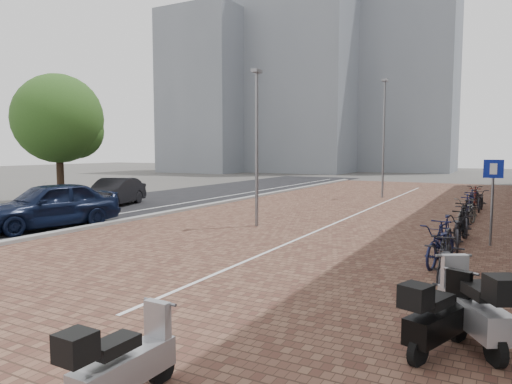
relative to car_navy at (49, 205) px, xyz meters
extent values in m
plane|color=#474442|center=(6.50, -2.51, -0.83)|extent=(140.00, 140.00, 0.00)
cube|color=brown|center=(8.50, 9.49, -0.82)|extent=(14.50, 42.00, 0.04)
cube|color=black|center=(-2.50, 9.49, -0.83)|extent=(8.00, 50.00, 0.03)
cube|color=gray|center=(1.40, 9.49, -0.76)|extent=(0.35, 42.00, 0.14)
cube|color=white|center=(-0.50, 9.49, -0.81)|extent=(0.12, 44.00, 0.00)
cube|color=white|center=(8.70, 9.49, -0.80)|extent=(0.10, 30.00, 0.00)
cube|color=gray|center=(-9.50, 45.49, 15.17)|extent=(14.00, 12.00, 32.00)
cube|color=gray|center=(2.50, 52.49, 12.17)|extent=(12.00, 10.00, 26.00)
cube|color=gray|center=(-19.50, 39.49, 9.17)|extent=(10.00, 10.00, 20.00)
imported|color=black|center=(0.00, 0.00, 0.00)|extent=(3.00, 5.20, 1.66)
imported|color=black|center=(-2.85, 5.97, -0.13)|extent=(2.63, 4.50, 1.40)
cylinder|color=slate|center=(14.00, 3.87, 0.32)|extent=(0.07, 0.07, 2.31)
cube|color=navy|center=(14.00, 3.84, 1.42)|extent=(0.52, 0.04, 0.52)
cylinder|color=gray|center=(6.39, 3.75, 1.96)|extent=(0.12, 0.12, 5.57)
cylinder|color=slate|center=(7.98, 16.34, 2.55)|extent=(0.12, 0.12, 6.77)
cylinder|color=#382619|center=(-6.50, 5.79, 0.64)|extent=(0.38, 0.38, 2.95)
sphere|color=#294C1A|center=(-6.50, 5.79, 3.60)|extent=(4.64, 4.64, 4.64)
sphere|color=#294C1A|center=(-5.97, 6.42, 2.96)|extent=(2.95, 2.95, 2.95)
imported|color=black|center=(13.38, -1.51, -0.31)|extent=(0.72, 1.98, 1.04)
imported|color=black|center=(13.24, -0.36, -0.31)|extent=(0.55, 1.76, 1.05)
imported|color=#131636|center=(13.02, 0.79, -0.31)|extent=(1.03, 2.06, 1.04)
imported|color=#15183B|center=(12.95, 1.94, -0.31)|extent=(0.69, 1.79, 1.05)
imported|color=black|center=(13.18, 3.09, -0.31)|extent=(0.92, 2.04, 1.04)
imported|color=black|center=(13.20, 4.24, -0.31)|extent=(0.55, 1.76, 1.05)
imported|color=#222227|center=(13.22, 5.39, -0.31)|extent=(0.94, 2.05, 1.04)
imported|color=black|center=(13.10, 6.54, -0.31)|extent=(0.64, 1.78, 1.05)
imported|color=#53524C|center=(13.13, 7.69, -0.31)|extent=(1.09, 2.07, 1.04)
imported|color=#16183E|center=(13.03, 8.84, -0.31)|extent=(0.64, 1.78, 1.05)
imported|color=black|center=(13.16, 9.99, -0.31)|extent=(0.81, 2.01, 1.04)
imported|color=#131535|center=(13.03, 11.14, -0.31)|extent=(0.54, 1.76, 1.05)
imported|color=black|center=(13.36, 12.29, -0.31)|extent=(0.75, 1.99, 1.04)
imported|color=#501915|center=(13.05, 13.44, -0.31)|extent=(0.55, 1.76, 1.05)
imported|color=black|center=(13.03, 14.59, -0.31)|extent=(0.83, 2.02, 1.04)
camera|label=1|loc=(14.33, -11.11, 1.96)|focal=32.84mm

